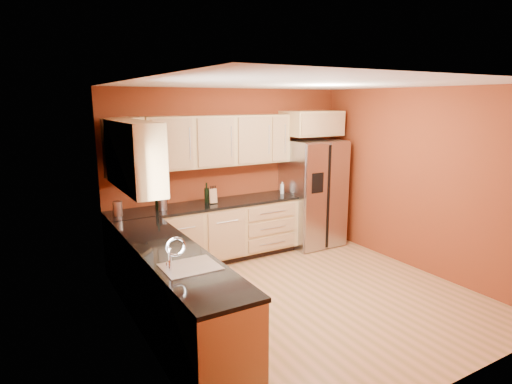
% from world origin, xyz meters
% --- Properties ---
extents(floor, '(4.00, 4.00, 0.00)m').
position_xyz_m(floor, '(0.00, 0.00, 0.00)').
color(floor, '#9E733D').
rests_on(floor, ground).
extents(ceiling, '(4.00, 4.00, 0.00)m').
position_xyz_m(ceiling, '(0.00, 0.00, 2.60)').
color(ceiling, white).
rests_on(ceiling, wall_back).
extents(wall_back, '(4.00, 0.04, 2.60)m').
position_xyz_m(wall_back, '(0.00, 2.00, 1.30)').
color(wall_back, maroon).
rests_on(wall_back, floor).
extents(wall_front, '(4.00, 0.04, 2.60)m').
position_xyz_m(wall_front, '(0.00, -2.00, 1.30)').
color(wall_front, maroon).
rests_on(wall_front, floor).
extents(wall_left, '(0.04, 4.00, 2.60)m').
position_xyz_m(wall_left, '(-2.00, 0.00, 1.30)').
color(wall_left, maroon).
rests_on(wall_left, floor).
extents(wall_right, '(0.04, 4.00, 2.60)m').
position_xyz_m(wall_right, '(2.00, 0.00, 1.30)').
color(wall_right, maroon).
rests_on(wall_right, floor).
extents(base_cabinets_back, '(2.90, 0.60, 0.88)m').
position_xyz_m(base_cabinets_back, '(-0.55, 1.70, 0.44)').
color(base_cabinets_back, tan).
rests_on(base_cabinets_back, floor).
extents(base_cabinets_left, '(0.60, 2.80, 0.88)m').
position_xyz_m(base_cabinets_left, '(-1.70, 0.00, 0.44)').
color(base_cabinets_left, tan).
rests_on(base_cabinets_left, floor).
extents(countertop_back, '(2.90, 0.62, 0.04)m').
position_xyz_m(countertop_back, '(-0.55, 1.69, 0.90)').
color(countertop_back, black).
rests_on(countertop_back, base_cabinets_back).
extents(countertop_left, '(0.62, 2.80, 0.04)m').
position_xyz_m(countertop_left, '(-1.69, 0.00, 0.90)').
color(countertop_left, black).
rests_on(countertop_left, base_cabinets_left).
extents(upper_cabinets_back, '(2.30, 0.33, 0.75)m').
position_xyz_m(upper_cabinets_back, '(-0.25, 1.83, 1.83)').
color(upper_cabinets_back, tan).
rests_on(upper_cabinets_back, wall_back).
extents(upper_cabinets_left, '(0.33, 1.35, 0.75)m').
position_xyz_m(upper_cabinets_left, '(-1.83, 0.72, 1.83)').
color(upper_cabinets_left, tan).
rests_on(upper_cabinets_left, wall_left).
extents(corner_upper_cabinet, '(0.67, 0.67, 0.75)m').
position_xyz_m(corner_upper_cabinet, '(-1.67, 1.67, 1.83)').
color(corner_upper_cabinet, tan).
rests_on(corner_upper_cabinet, wall_back).
extents(over_fridge_cabinet, '(0.92, 0.60, 0.40)m').
position_xyz_m(over_fridge_cabinet, '(1.35, 1.70, 2.05)').
color(over_fridge_cabinet, tan).
rests_on(over_fridge_cabinet, wall_back).
extents(refrigerator, '(0.90, 0.75, 1.78)m').
position_xyz_m(refrigerator, '(1.35, 1.62, 0.89)').
color(refrigerator, silver).
rests_on(refrigerator, floor).
extents(window, '(0.03, 0.90, 1.00)m').
position_xyz_m(window, '(-1.98, -0.50, 1.55)').
color(window, white).
rests_on(window, wall_left).
extents(sink_faucet, '(0.50, 0.42, 0.30)m').
position_xyz_m(sink_faucet, '(-1.69, -0.50, 1.07)').
color(sink_faucet, silver).
rests_on(sink_faucet, countertop_left).
extents(canister_left, '(0.13, 0.13, 0.20)m').
position_xyz_m(canister_left, '(-1.85, 1.65, 1.02)').
color(canister_left, silver).
rests_on(canister_left, countertop_back).
extents(canister_right, '(0.14, 0.14, 0.19)m').
position_xyz_m(canister_right, '(-1.24, 1.67, 1.02)').
color(canister_right, silver).
rests_on(canister_right, countertop_back).
extents(wine_bottle_a, '(0.09, 0.09, 0.31)m').
position_xyz_m(wine_bottle_a, '(-0.53, 1.74, 1.07)').
color(wine_bottle_a, black).
rests_on(wine_bottle_a, countertop_back).
extents(wine_bottle_b, '(0.07, 0.07, 0.32)m').
position_xyz_m(wine_bottle_b, '(-1.28, 1.73, 1.08)').
color(wine_bottle_b, black).
rests_on(wine_bottle_b, countertop_back).
extents(knife_block, '(0.13, 0.12, 0.22)m').
position_xyz_m(knife_block, '(-0.46, 1.69, 1.03)').
color(knife_block, tan).
rests_on(knife_block, countertop_back).
extents(soap_dispenser, '(0.08, 0.08, 0.20)m').
position_xyz_m(soap_dispenser, '(0.80, 1.73, 1.02)').
color(soap_dispenser, silver).
rests_on(soap_dispenser, countertop_back).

